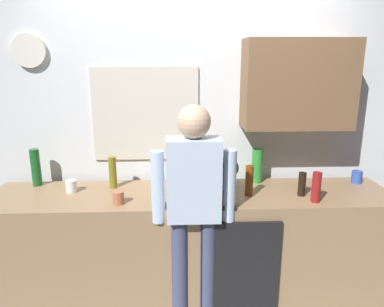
{
  "coord_description": "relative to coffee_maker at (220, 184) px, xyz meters",
  "views": [
    {
      "loc": [
        -0.11,
        -2.28,
        1.89
      ],
      "look_at": [
        -0.0,
        0.25,
        1.21
      ],
      "focal_mm": 33.91,
      "sensor_mm": 36.0,
      "label": 1
    }
  ],
  "objects": [
    {
      "name": "potted_plant",
      "position": [
        0.12,
        0.34,
        -0.01
      ],
      "size": [
        0.15,
        0.15,
        0.23
      ],
      "color": "#9E5638",
      "rests_on": "kitchen_counter"
    },
    {
      "name": "person_at_sink",
      "position": [
        -0.19,
        -0.1,
        -0.08
      ],
      "size": [
        0.57,
        0.22,
        1.6
      ],
      "rotation": [
        0.0,
        0.0,
        0.13
      ],
      "color": "#3F4766",
      "rests_on": "ground_plane"
    },
    {
      "name": "coffee_maker",
      "position": [
        0.0,
        0.0,
        0.0
      ],
      "size": [
        0.2,
        0.2,
        0.33
      ],
      "color": "black",
      "rests_on": "kitchen_counter"
    },
    {
      "name": "dishwasher_panel",
      "position": [
        0.14,
        -0.13,
        -0.63
      ],
      "size": [
        0.56,
        0.02,
        0.8
      ],
      "primitive_type": "cube",
      "color": "black",
      "rests_on": "ground_plane"
    },
    {
      "name": "cup_blue_mug",
      "position": [
        1.18,
        0.39,
        -0.1
      ],
      "size": [
        0.08,
        0.08,
        0.1
      ],
      "primitive_type": "cylinder",
      "color": "#3351B2",
      "rests_on": "kitchen_counter"
    },
    {
      "name": "mixing_bowl",
      "position": [
        -0.22,
        0.34,
        -0.11
      ],
      "size": [
        0.22,
        0.22,
        0.08
      ],
      "primitive_type": "cylinder",
      "color": "orange",
      "rests_on": "kitchen_counter"
    },
    {
      "name": "bottle_clear_soda",
      "position": [
        0.36,
        0.44,
        -0.01
      ],
      "size": [
        0.09,
        0.09,
        0.28
      ],
      "primitive_type": "cylinder",
      "color": "#2D8C33",
      "rests_on": "kitchen_counter"
    },
    {
      "name": "cup_terracotta_mug",
      "position": [
        -0.71,
        0.02,
        -0.1
      ],
      "size": [
        0.08,
        0.08,
        0.09
      ],
      "primitive_type": "cylinder",
      "color": "#B26647",
      "rests_on": "kitchen_counter"
    },
    {
      "name": "bottle_olive_oil",
      "position": [
        -0.8,
        0.36,
        -0.02
      ],
      "size": [
        0.06,
        0.06,
        0.25
      ],
      "primitive_type": "cylinder",
      "color": "olive",
      "rests_on": "kitchen_counter"
    },
    {
      "name": "kitchen_counter",
      "position": [
        -0.19,
        0.2,
        -0.59
      ],
      "size": [
        3.06,
        0.64,
        0.89
      ],
      "primitive_type": "cube",
      "color": "#937251",
      "rests_on": "ground_plane"
    },
    {
      "name": "bottle_green_wine",
      "position": [
        -1.43,
        0.44,
        0.0
      ],
      "size": [
        0.07,
        0.07,
        0.3
      ],
      "primitive_type": "cylinder",
      "color": "#195923",
      "rests_on": "kitchen_counter"
    },
    {
      "name": "bottle_dark_sauce",
      "position": [
        0.63,
        0.12,
        -0.06
      ],
      "size": [
        0.06,
        0.06,
        0.18
      ],
      "primitive_type": "cylinder",
      "color": "black",
      "rests_on": "kitchen_counter"
    },
    {
      "name": "bottle_red_vinegar",
      "position": [
        0.69,
        0.0,
        -0.04
      ],
      "size": [
        0.06,
        0.06,
        0.22
      ],
      "primitive_type": "cylinder",
      "color": "maroon",
      "rests_on": "kitchen_counter"
    },
    {
      "name": "back_wall_assembly",
      "position": [
        -0.09,
        0.61,
        0.32
      ],
      "size": [
        4.66,
        0.42,
        2.6
      ],
      "color": "silver",
      "rests_on": "ground_plane"
    },
    {
      "name": "bottle_amber_beer",
      "position": [
        0.24,
        0.14,
        -0.03
      ],
      "size": [
        0.06,
        0.06,
        0.23
      ],
      "primitive_type": "cylinder",
      "color": "brown",
      "rests_on": "kitchen_counter"
    },
    {
      "name": "cup_white_mug",
      "position": [
        -1.11,
        0.27,
        -0.1
      ],
      "size": [
        0.08,
        0.08,
        0.09
      ],
      "primitive_type": "cylinder",
      "color": "white",
      "rests_on": "kitchen_counter"
    }
  ]
}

